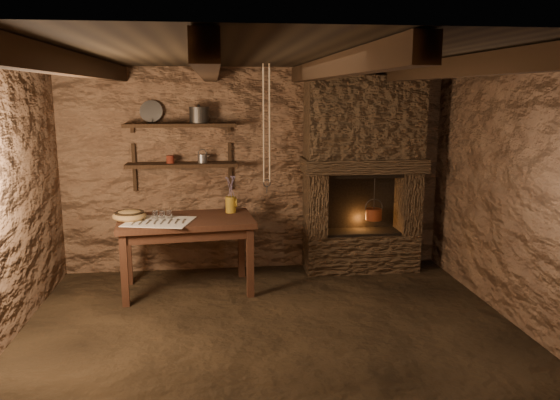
{
  "coord_description": "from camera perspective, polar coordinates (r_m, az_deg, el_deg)",
  "views": [
    {
      "loc": [
        -0.46,
        -4.43,
        2.11
      ],
      "look_at": [
        0.17,
        0.9,
        1.05
      ],
      "focal_mm": 35.0,
      "sensor_mm": 36.0,
      "label": 1
    }
  ],
  "objects": [
    {
      "name": "beam_far_left",
      "position": [
        4.55,
        -20.48,
        13.02
      ],
      "size": [
        0.14,
        3.95,
        0.16
      ],
      "primitive_type": "cube",
      "color": "black",
      "rests_on": "ceiling"
    },
    {
      "name": "shelf_upper",
      "position": [
        6.29,
        -10.36,
        7.71
      ],
      "size": [
        1.25,
        0.3,
        0.04
      ],
      "primitive_type": "cube",
      "color": "black",
      "rests_on": "back_wall"
    },
    {
      "name": "rusty_tin",
      "position": [
        6.33,
        -11.39,
        4.19
      ],
      "size": [
        0.11,
        0.11,
        0.09
      ],
      "primitive_type": "cylinder",
      "rotation": [
        0.0,
        0.0,
        -0.24
      ],
      "color": "#541A10",
      "rests_on": "shelf_lower"
    },
    {
      "name": "drinking_glasses",
      "position": [
        5.85,
        -12.21,
        -1.49
      ],
      "size": [
        0.21,
        0.06,
        0.08
      ],
      "primitive_type": null,
      "color": "silver",
      "rests_on": "linen_cloth"
    },
    {
      "name": "stoneware_jug",
      "position": [
        6.04,
        -5.15,
        0.34
      ],
      "size": [
        0.14,
        0.13,
        0.41
      ],
      "rotation": [
        0.0,
        0.0,
        -0.15
      ],
      "color": "#A07B1F",
      "rests_on": "work_table"
    },
    {
      "name": "beam_mid_left",
      "position": [
        4.43,
        -7.45,
        13.68
      ],
      "size": [
        0.14,
        3.95,
        0.16
      ],
      "primitive_type": "cube",
      "color": "black",
      "rests_on": "ceiling"
    },
    {
      "name": "hearth",
      "position": [
        6.49,
        8.64,
        3.22
      ],
      "size": [
        1.43,
        0.51,
        2.3
      ],
      "color": "#3A2A1D",
      "rests_on": "floor"
    },
    {
      "name": "beam_mid_right",
      "position": [
        4.53,
        5.67,
        13.66
      ],
      "size": [
        0.14,
        3.95,
        0.16
      ],
      "primitive_type": "cube",
      "color": "black",
      "rests_on": "ceiling"
    },
    {
      "name": "front_wall",
      "position": [
        2.63,
        3.82,
        -9.05
      ],
      "size": [
        4.5,
        0.04,
        2.4
      ],
      "primitive_type": "cube",
      "color": "#513626",
      "rests_on": "floor"
    },
    {
      "name": "beam_far_right",
      "position": [
        4.84,
        17.61,
        13.04
      ],
      "size": [
        0.14,
        3.95,
        0.16
      ],
      "primitive_type": "cube",
      "color": "black",
      "rests_on": "ceiling"
    },
    {
      "name": "iron_stockpot",
      "position": [
        6.27,
        -8.46,
        8.69
      ],
      "size": [
        0.24,
        0.24,
        0.16
      ],
      "primitive_type": "cylinder",
      "rotation": [
        0.0,
        0.0,
        0.13
      ],
      "color": "#2B2926",
      "rests_on": "shelf_upper"
    },
    {
      "name": "small_kettle",
      "position": [
        6.31,
        -8.11,
        4.32
      ],
      "size": [
        0.17,
        0.15,
        0.15
      ],
      "primitive_type": null,
      "rotation": [
        0.0,
        0.0,
        -0.37
      ],
      "color": "gray",
      "rests_on": "shelf_lower"
    },
    {
      "name": "red_pot",
      "position": [
        6.57,
        9.76,
        -1.39
      ],
      "size": [
        0.24,
        0.24,
        0.54
      ],
      "rotation": [
        0.0,
        0.0,
        0.27
      ],
      "color": "maroon",
      "rests_on": "hearth"
    },
    {
      "name": "wooden_bowl",
      "position": [
        5.9,
        -15.46,
        -1.62
      ],
      "size": [
        0.43,
        0.43,
        0.12
      ],
      "primitive_type": "ellipsoid",
      "rotation": [
        0.0,
        0.0,
        0.27
      ],
      "color": "olive",
      "rests_on": "work_table"
    },
    {
      "name": "back_wall",
      "position": [
        6.51,
        -2.61,
        3.12
      ],
      "size": [
        4.5,
        0.04,
        2.4
      ],
      "primitive_type": "cube",
      "color": "#513626",
      "rests_on": "floor"
    },
    {
      "name": "work_table",
      "position": [
        5.96,
        -9.69,
        -5.35
      ],
      "size": [
        1.47,
        0.93,
        0.8
      ],
      "rotation": [
        0.0,
        0.0,
        0.09
      ],
      "color": "#381E13",
      "rests_on": "floor"
    },
    {
      "name": "tin_pan",
      "position": [
        6.41,
        -13.3,
        8.99
      ],
      "size": [
        0.26,
        0.13,
        0.25
      ],
      "primitive_type": "cylinder",
      "rotation": [
        1.26,
        0.0,
        -0.06
      ],
      "color": "gray",
      "rests_on": "shelf_upper"
    },
    {
      "name": "floor",
      "position": [
        4.92,
        -0.74,
        -14.19
      ],
      "size": [
        4.5,
        4.5,
        0.0
      ],
      "primitive_type": "plane",
      "color": "black",
      "rests_on": "ground"
    },
    {
      "name": "hanging_ropes",
      "position": [
        5.51,
        -1.42,
        7.95
      ],
      "size": [
        0.08,
        0.08,
        1.2
      ],
      "primitive_type": null,
      "color": "beige",
      "rests_on": "ceiling"
    },
    {
      "name": "ceiling",
      "position": [
        4.46,
        -0.82,
        14.91
      ],
      "size": [
        4.5,
        4.0,
        0.04
      ],
      "primitive_type": "cube",
      "color": "black",
      "rests_on": "back_wall"
    },
    {
      "name": "linen_cloth",
      "position": [
        5.74,
        -12.51,
        -2.21
      ],
      "size": [
        0.75,
        0.66,
        0.01
      ],
      "primitive_type": "cube",
      "rotation": [
        0.0,
        0.0,
        -0.25
      ],
      "color": "white",
      "rests_on": "work_table"
    },
    {
      "name": "right_wall",
      "position": [
        5.27,
        24.36,
        0.23
      ],
      "size": [
        0.04,
        4.0,
        2.4
      ],
      "primitive_type": "cube",
      "color": "#513626",
      "rests_on": "floor"
    },
    {
      "name": "shelf_lower",
      "position": [
        6.33,
        -10.22,
        3.65
      ],
      "size": [
        1.25,
        0.3,
        0.04
      ],
      "primitive_type": "cube",
      "color": "black",
      "rests_on": "back_wall"
    },
    {
      "name": "pewter_cutlery_row",
      "position": [
        5.72,
        -12.53,
        -2.16
      ],
      "size": [
        0.58,
        0.33,
        0.01
      ],
      "primitive_type": null,
      "rotation": [
        0.0,
        0.0,
        -0.25
      ],
      "color": "gray",
      "rests_on": "linen_cloth"
    }
  ]
}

